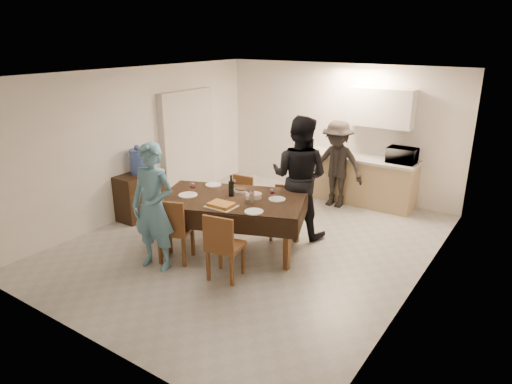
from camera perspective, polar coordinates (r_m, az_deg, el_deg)
floor at (r=7.27m, az=-0.28°, el=-6.29°), size 5.00×6.00×0.02m
ceiling at (r=6.59m, az=-0.32°, el=14.59°), size 5.00×6.00×0.02m
wall_back at (r=9.38m, az=10.21°, el=7.64°), size 5.00×0.02×2.60m
wall_front at (r=4.79m, az=-21.08°, el=-4.61°), size 5.00×0.02×2.60m
wall_left at (r=8.44m, az=-14.52°, el=6.06°), size 0.02×6.00×2.60m
wall_right at (r=5.84m, az=20.38°, el=-0.29°), size 0.02×6.00×2.60m
stub_partition at (r=9.26m, az=-8.53°, el=6.00°), size 0.15×1.40×2.10m
kitchen_base_cabinet at (r=9.08m, az=12.49°, el=1.44°), size 2.20×0.60×0.86m
kitchen_worktop at (r=8.96m, az=12.70°, el=4.21°), size 2.24×0.64×0.05m
upper_cabinet at (r=8.80m, az=15.34°, el=10.16°), size 1.20×0.34×0.70m
dining_table at (r=6.78m, az=-3.02°, el=-1.00°), size 2.43×1.93×0.83m
chair_near_left at (r=6.54m, az=-10.61°, el=-3.97°), size 0.57×0.59×0.53m
chair_near_right at (r=5.99m, az=-4.38°, el=-6.05°), size 0.50×0.51×0.51m
chair_far_left at (r=7.62m, az=-2.66°, el=-0.82°), size 0.42×0.42×0.46m
chair_far_right at (r=7.16m, az=3.14°, el=-2.24°), size 0.47×0.48×0.46m
console at (r=8.38m, az=-14.17°, el=-0.39°), size 0.44×0.88×0.81m
water_jug at (r=8.20m, az=-14.52°, el=3.71°), size 0.29×0.29×0.43m
wine_bottle at (r=6.77m, az=-3.13°, el=0.81°), size 0.08×0.08×0.33m
water_pitcher at (r=6.50m, az=-0.83°, el=-0.60°), size 0.13×0.13×0.20m
savoury_tart at (r=6.41m, az=-4.35°, el=-1.61°), size 0.41×0.31×0.05m
salad_bowl at (r=6.72m, az=-0.06°, el=-0.47°), size 0.18×0.18×0.07m
mushroom_dish at (r=7.00m, az=-1.97°, el=0.17°), size 0.21×0.21×0.04m
wine_glass_a at (r=6.88m, az=-7.95°, el=0.40°), size 0.09×0.09×0.21m
wine_glass_b at (r=6.63m, az=2.07°, el=-0.28°), size 0.08×0.08×0.18m
wine_glass_c at (r=7.07m, az=-2.87°, el=1.01°), size 0.08×0.08×0.19m
plate_near_left at (r=6.91m, az=-8.50°, el=-0.38°), size 0.28×0.28×0.02m
plate_near_right at (r=6.20m, az=-0.26°, el=-2.47°), size 0.26×0.26×0.02m
plate_far_left at (r=7.34m, az=-5.36°, el=0.91°), size 0.26×0.26×0.01m
plate_far_right at (r=6.67m, az=2.65°, el=-0.90°), size 0.25×0.25×0.01m
microwave at (r=8.67m, az=17.81°, el=4.39°), size 0.51×0.35×0.28m
person_near at (r=6.36m, az=-12.73°, el=-1.86°), size 0.72×0.54×1.79m
person_far at (r=7.27m, az=5.43°, el=1.90°), size 1.04×0.85×1.96m
person_kitchen at (r=8.66m, az=10.03°, el=3.44°), size 1.06×0.61×1.64m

